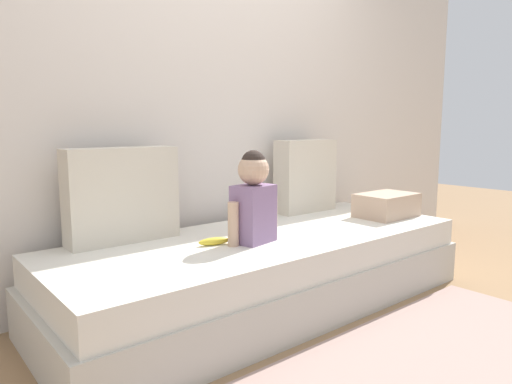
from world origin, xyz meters
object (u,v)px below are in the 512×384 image
Objects in this scene: couch at (267,270)px; throw_pillow_left at (122,195)px; throw_pillow_right at (306,176)px; folded_blanket at (386,205)px; banana at (214,241)px; toddler at (253,198)px.

throw_pillow_left is at bearing 151.43° from couch.
folded_blanket is (0.28, -0.49, -0.18)m from throw_pillow_right.
folded_blanket is at bearing -5.09° from banana.
throw_pillow_right is 2.99× the size of banana.
banana is at bearing -48.93° from throw_pillow_left.
toddler is at bearing -21.15° from banana.
toddler is 1.21× the size of folded_blanket.
throw_pillow_left reaches higher than banana.
folded_blanket is (1.32, -0.12, 0.06)m from banana.
throw_pillow_right is 1.13m from banana.
throw_pillow_right is 1.05× the size of toddler.
toddler is at bearing -154.58° from couch.
banana is 1.33m from folded_blanket.
couch is 1.01m from folded_blanket.
throw_pillow_left is 1.15× the size of throw_pillow_right.
folded_blanket reaches higher than banana.
throw_pillow_right reaches higher than banana.
banana reaches higher than couch.
banana is (-0.20, 0.08, -0.22)m from toddler.
throw_pillow_right is 0.96m from toddler.
couch is 5.13× the size of toddler.
throw_pillow_right is at bearing 19.66° from banana.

